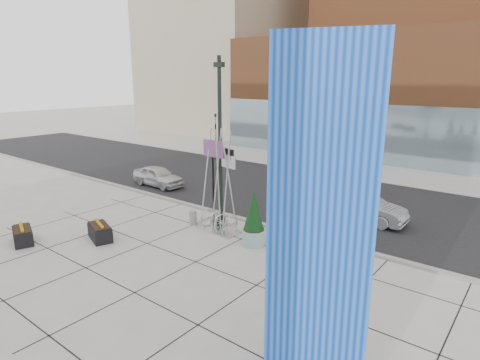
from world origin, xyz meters
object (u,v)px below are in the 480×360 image
Objects in this scene: car_white_west at (158,176)px; car_silver_mid at (363,208)px; overhead_street_sign at (223,158)px; blue_pylon at (321,233)px; concrete_bollard at (193,218)px; lamp_post at (220,161)px; public_art_sculpture at (219,205)px.

car_white_west is 13.67m from car_silver_mid.
car_silver_mid is at bearing 62.37° from overhead_street_sign.
blue_pylon is 12.12m from concrete_bollard.
lamp_post is 9.32m from car_white_west.
lamp_post is (-8.59, 6.60, -0.57)m from blue_pylon.
overhead_street_sign is 1.02× the size of car_white_west.
overhead_street_sign is (-8.55, 6.80, -0.45)m from blue_pylon.
public_art_sculpture is 1.86m from concrete_bollard.
public_art_sculpture is at bearing -112.48° from car_white_west.
blue_pylon is 2.01× the size of overhead_street_sign.
lamp_post is at bearing 24.53° from concrete_bollard.
concrete_bollard is (-9.92, 6.00, -3.54)m from blue_pylon.
concrete_bollard is at bearing -118.11° from car_white_west.
lamp_post is 2.09m from public_art_sculpture.
overhead_street_sign reaches higher than car_silver_mid.
public_art_sculpture is 1.26× the size of car_white_west.
overhead_street_sign is at bearing 121.05° from blue_pylon.
public_art_sculpture is at bearing 139.11° from car_silver_mid.
concrete_bollard is at bearing -166.93° from public_art_sculpture.
blue_pylon reaches higher than car_silver_mid.
public_art_sculpture reaches higher than concrete_bollard.
overhead_street_sign is at bearing 134.46° from car_silver_mid.
blue_pylon reaches higher than public_art_sculpture.
lamp_post reaches higher than car_white_west.
car_white_west is at bearing 159.05° from lamp_post.
concrete_bollard is 7.98m from car_white_west.
concrete_bollard is at bearing 132.04° from car_silver_mid.
blue_pylon is 1.63× the size of public_art_sculpture.
lamp_post reaches higher than car_silver_mid.
public_art_sculpture is 1.23× the size of overhead_street_sign.
public_art_sculpture is 1.14× the size of car_silver_mid.
blue_pylon is 10.85m from lamp_post.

